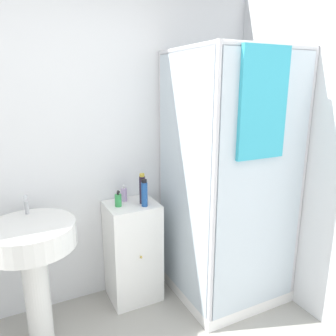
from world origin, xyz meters
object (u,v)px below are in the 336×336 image
Objects in this scene: soap_dispenser at (118,200)px; shampoo_bottle_tall_black at (142,189)px; shampoo_bottle_blue at (144,193)px; lotion_bottle_white at (124,195)px; sink at (33,253)px.

soap_dispenser is 0.53× the size of shampoo_bottle_tall_black.
shampoo_bottle_tall_black is 1.14× the size of shampoo_bottle_blue.
shampoo_bottle_tall_black is at bearing -45.13° from lotion_bottle_white.
shampoo_bottle_tall_black reaches higher than soap_dispenser.
soap_dispenser is at bearing 173.63° from shampoo_bottle_tall_black.
shampoo_bottle_blue reaches higher than sink.
sink is 4.71× the size of shampoo_bottle_blue.
sink is 0.68m from soap_dispenser.
shampoo_bottle_tall_black is (0.19, -0.02, 0.07)m from soap_dispenser.
soap_dispenser is 0.20m from shampoo_bottle_tall_black.
sink is at bearing -169.62° from shampoo_bottle_tall_black.
shampoo_bottle_blue is 0.21m from lotion_bottle_white.
shampoo_bottle_tall_black reaches higher than sink.
shampoo_bottle_tall_black is (0.82, 0.15, 0.27)m from sink.
soap_dispenser is (0.63, 0.17, 0.20)m from sink.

